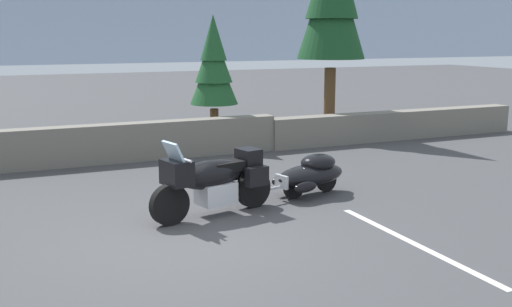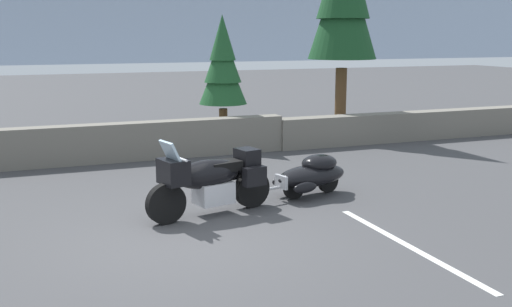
{
  "view_description": "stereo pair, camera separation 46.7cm",
  "coord_description": "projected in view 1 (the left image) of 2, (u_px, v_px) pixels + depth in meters",
  "views": [
    {
      "loc": [
        -2.52,
        -8.1,
        2.95
      ],
      "look_at": [
        1.72,
        1.59,
        0.85
      ],
      "focal_mm": 41.95,
      "sensor_mm": 36.0,
      "label": 1
    },
    {
      "loc": [
        -2.09,
        -8.28,
        2.95
      ],
      "look_at": [
        1.72,
        1.59,
        0.85
      ],
      "focal_mm": 41.95,
      "sensor_mm": 36.0,
      "label": 2
    }
  ],
  "objects": [
    {
      "name": "distant_ridgeline",
      "position": [
        5.0,
        2.0,
        93.41
      ],
      "size": [
        240.0,
        80.0,
        16.0
      ],
      "primitive_type": "cube",
      "color": "#99A8BF",
      "rests_on": "ground"
    },
    {
      "name": "touring_motorcycle",
      "position": [
        213.0,
        179.0,
        9.82
      ],
      "size": [
        2.28,
        1.07,
        1.33
      ],
      "color": "black",
      "rests_on": "ground"
    },
    {
      "name": "stone_guard_wall",
      "position": [
        103.0,
        145.0,
        13.89
      ],
      "size": [
        24.0,
        0.6,
        0.92
      ],
      "color": "slate",
      "rests_on": "ground"
    },
    {
      "name": "ground_plane",
      "position": [
        193.0,
        238.0,
        8.85
      ],
      "size": [
        80.0,
        80.0,
        0.0
      ],
      "primitive_type": "plane",
      "color": "#424244"
    },
    {
      "name": "car_shaped_trailer",
      "position": [
        311.0,
        173.0,
        11.16
      ],
      "size": [
        2.22,
        1.05,
        0.76
      ],
      "color": "black",
      "rests_on": "ground"
    },
    {
      "name": "pine_tree_secondary",
      "position": [
        214.0,
        65.0,
        15.79
      ],
      "size": [
        1.28,
        1.28,
        3.49
      ],
      "color": "brown",
      "rests_on": "ground"
    },
    {
      "name": "parking_stripe_marker",
      "position": [
        413.0,
        243.0,
        8.62
      ],
      "size": [
        0.12,
        3.6,
        0.01
      ],
      "primitive_type": "cube",
      "color": "silver",
      "rests_on": "ground"
    }
  ]
}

